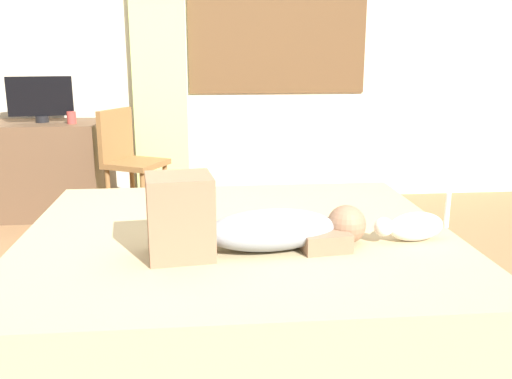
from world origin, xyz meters
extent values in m
plane|color=olive|center=(0.00, 0.00, 0.00)|extent=(16.00, 16.00, 0.00)
cube|color=beige|center=(0.00, 2.45, 1.45)|extent=(6.40, 0.12, 2.90)
cube|color=brown|center=(0.59, 2.38, 1.58)|extent=(1.50, 0.02, 1.31)
cube|color=white|center=(0.59, 2.38, 1.58)|extent=(1.42, 0.02, 1.23)
cube|color=#38383D|center=(0.11, 0.08, 0.07)|extent=(2.04, 1.86, 0.14)
cube|color=tan|center=(0.11, 0.08, 0.30)|extent=(1.98, 1.80, 0.32)
ellipsoid|color=#8C939E|center=(0.23, -0.16, 0.55)|extent=(0.59, 0.33, 0.17)
sphere|color=#8C664C|center=(0.56, -0.12, 0.55)|extent=(0.17, 0.17, 0.17)
cube|color=#8C664C|center=(-0.15, -0.21, 0.63)|extent=(0.29, 0.27, 0.34)
cube|color=#8C664C|center=(0.44, -0.13, 0.50)|extent=(0.23, 0.30, 0.08)
ellipsoid|color=silver|center=(0.88, -0.12, 0.53)|extent=(0.27, 0.14, 0.13)
sphere|color=silver|center=(0.72, -0.14, 0.54)|extent=(0.08, 0.08, 0.08)
cylinder|color=silver|center=(1.03, -0.10, 0.59)|extent=(0.02, 0.02, 0.16)
cube|color=brown|center=(-1.31, 2.05, 0.37)|extent=(0.90, 0.56, 0.74)
cylinder|color=black|center=(-1.29, 2.05, 0.77)|extent=(0.10, 0.10, 0.05)
cube|color=black|center=(-1.29, 2.05, 0.94)|extent=(0.48, 0.10, 0.30)
cylinder|color=#B23D38|center=(-1.04, 1.95, 0.79)|extent=(0.07, 0.07, 0.09)
cylinder|color=brown|center=(-0.35, 1.81, 0.22)|extent=(0.04, 0.04, 0.44)
cylinder|color=brown|center=(-0.49, 1.54, 0.22)|extent=(0.04, 0.04, 0.44)
cylinder|color=brown|center=(-0.62, 1.95, 0.22)|extent=(0.04, 0.04, 0.44)
cylinder|color=brown|center=(-0.76, 1.68, 0.22)|extent=(0.04, 0.04, 0.44)
cube|color=brown|center=(-0.55, 1.75, 0.46)|extent=(0.51, 0.51, 0.04)
cube|color=brown|center=(-0.70, 1.83, 0.67)|extent=(0.21, 0.35, 0.38)
cube|color=#ADCC75|center=(-0.40, 2.33, 1.25)|extent=(0.44, 0.06, 2.50)
camera|label=1|loc=(-0.05, -2.38, 1.29)|focal=38.94mm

